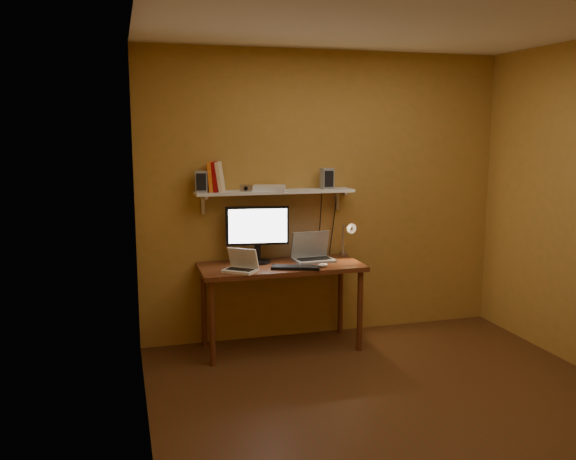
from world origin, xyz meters
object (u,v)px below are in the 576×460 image
object	(u,v)px
keyboard	(296,267)
desk_lamp	(348,235)
router	(269,188)
speaker_right	(327,178)
laptop	(312,253)
monitor	(257,231)
netbook	(241,265)
mouse	(323,265)
desk	(281,274)
speaker_left	(202,181)
shelf_camera	(246,188)
wall_shelf	(275,192)

from	to	relation	value
keyboard	desk_lamp	distance (m)	0.69
desk_lamp	router	world-z (taller)	router
speaker_right	laptop	bearing A→B (deg)	-152.02
monitor	router	distance (m)	0.39
netbook	laptop	bearing A→B (deg)	58.81
mouse	keyboard	bearing A→B (deg)	168.49
monitor	laptop	size ratio (longest dim) A/B	1.52
desk	speaker_right	bearing A→B (deg)	22.29
speaker_left	router	bearing A→B (deg)	10.83
laptop	shelf_camera	world-z (taller)	shelf_camera
wall_shelf	shelf_camera	distance (m)	0.28
shelf_camera	desk_lamp	bearing A→B (deg)	-0.27
shelf_camera	keyboard	bearing A→B (deg)	-41.74
netbook	speaker_right	distance (m)	1.13
desk_lamp	speaker_right	xyz separation A→B (m)	(-0.18, 0.07, 0.51)
desk	laptop	distance (m)	0.36
monitor	netbook	size ratio (longest dim) A/B	1.72
desk	wall_shelf	world-z (taller)	wall_shelf
laptop	shelf_camera	distance (m)	0.83
monitor	netbook	bearing A→B (deg)	-118.14
speaker_left	mouse	bearing A→B (deg)	-9.16
wall_shelf	desk_lamp	size ratio (longest dim) A/B	3.73
laptop	mouse	distance (m)	0.29
monitor	netbook	distance (m)	0.41
wall_shelf	mouse	bearing A→B (deg)	-50.05
keyboard	wall_shelf	bearing A→B (deg)	121.67
keyboard	shelf_camera	bearing A→B (deg)	158.25
laptop	netbook	world-z (taller)	laptop
keyboard	mouse	bearing A→B (deg)	19.91
desk_lamp	shelf_camera	bearing A→B (deg)	179.73
monitor	desk_lamp	distance (m)	0.84
monitor	desk_lamp	world-z (taller)	monitor
mouse	desk_lamp	size ratio (longest dim) A/B	0.25
netbook	speaker_left	distance (m)	0.79
netbook	router	bearing A→B (deg)	84.50
router	shelf_camera	bearing A→B (deg)	-168.10
netbook	desk_lamp	distance (m)	1.08
keyboard	desk_lamp	bearing A→B (deg)	47.93
desk_lamp	router	size ratio (longest dim) A/B	1.36
desk_lamp	router	xyz separation A→B (m)	(-0.72, 0.05, 0.44)
laptop	keyboard	distance (m)	0.37
speaker_right	shelf_camera	bearing A→B (deg)	-177.30
speaker_right	mouse	bearing A→B (deg)	-115.54
speaker_right	shelf_camera	world-z (taller)	speaker_right
monitor	shelf_camera	bearing A→B (deg)	-170.11
keyboard	desk	bearing A→B (deg)	133.07
desk	mouse	size ratio (longest dim) A/B	14.94
monitor	shelf_camera	world-z (taller)	shelf_camera
monitor	desk_lamp	size ratio (longest dim) A/B	1.46
keyboard	speaker_right	distance (m)	0.90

